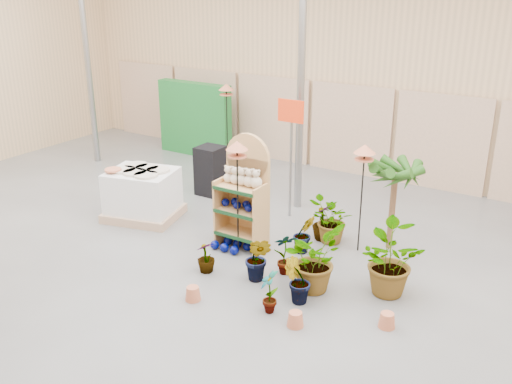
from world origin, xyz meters
TOP-DOWN VIEW (x-y plane):
  - room at (0.00, 0.91)m, footprint 15.20×12.10m
  - display_shelf at (0.06, 1.56)m, footprint 0.79×0.50m
  - teddy_bears at (0.09, 1.47)m, footprint 0.70×0.19m
  - gazing_balls_shelf at (0.06, 1.45)m, footprint 0.70×0.24m
  - gazing_balls_floor at (-0.03, 1.25)m, footprint 0.63×0.39m
  - pallet_stack at (-2.16, 1.51)m, footprint 1.50×1.35m
  - charcoal_planters at (-1.84, 3.17)m, footprint 0.50×0.50m
  - trellis_stock at (-3.80, 5.20)m, footprint 2.00×0.30m
  - offer_sign at (0.10, 2.98)m, footprint 0.50×0.08m
  - bird_table_front at (0.13, 1.23)m, footprint 0.34×0.34m
  - bird_table_right at (1.74, 2.34)m, footprint 0.34×0.34m
  - bird_table_back at (-2.39, 4.56)m, footprint 0.34×0.34m
  - palm at (2.13, 2.71)m, footprint 0.70×0.70m
  - potted_plant_0 at (1.10, 1.03)m, footprint 0.42×0.42m
  - potted_plant_1 at (0.88, 0.64)m, footprint 0.42×0.35m
  - potted_plant_2 at (1.66, 0.86)m, footprint 0.82×0.92m
  - potted_plant_5 at (1.02, 1.81)m, footprint 0.46×0.46m
  - potted_plant_6 at (1.24, 2.36)m, footprint 0.71×0.79m
  - potted_plant_7 at (0.07, 0.45)m, footprint 0.35×0.35m
  - potted_plant_8 at (1.44, 0.01)m, footprint 0.35×0.39m
  - potted_plant_9 at (1.65, 0.40)m, footprint 0.47×0.47m
  - potted_plant_10 at (2.57, 1.30)m, footprint 1.18×1.14m
  - potted_plant_11 at (1.06, 2.41)m, footprint 0.43×0.43m

SIDE VIEW (x-z plane):
  - gazing_balls_floor at x=-0.03m, z-range 0.00..0.15m
  - potted_plant_7 at x=0.07m, z-range 0.00..0.49m
  - potted_plant_8 at x=1.44m, z-range 0.00..0.62m
  - potted_plant_11 at x=1.06m, z-range 0.00..0.63m
  - potted_plant_5 at x=1.02m, z-range 0.00..0.65m
  - potted_plant_9 at x=1.65m, z-range 0.00..0.67m
  - potted_plant_0 at x=1.10m, z-range 0.00..0.67m
  - potted_plant_1 at x=0.88m, z-range 0.00..0.72m
  - potted_plant_6 at x=1.24m, z-range 0.00..0.79m
  - pallet_stack at x=-2.16m, z-range -0.01..0.93m
  - potted_plant_2 at x=1.66m, z-range 0.00..0.95m
  - charcoal_planters at x=-1.84m, z-range 0.00..1.00m
  - potted_plant_10 at x=2.57m, z-range 0.00..1.01m
  - gazing_balls_shelf at x=0.06m, z-range 0.68..0.81m
  - display_shelf at x=0.06m, z-range -0.08..1.81m
  - trellis_stock at x=-3.80m, z-range 0.00..1.80m
  - teddy_bears at x=0.09m, z-range 1.05..1.36m
  - palm at x=2.13m, z-range 0.55..2.15m
  - offer_sign at x=0.10m, z-range 0.47..2.67m
  - bird_table_right at x=1.74m, z-range 0.77..2.57m
  - bird_table_front at x=0.13m, z-range 0.80..2.68m
  - bird_table_back at x=-2.39m, z-range 0.86..2.86m
  - room at x=0.00m, z-range -0.14..4.56m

